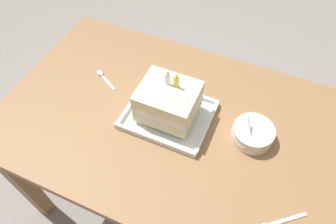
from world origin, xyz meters
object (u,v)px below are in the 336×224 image
at_px(bowl_stack, 253,134).
at_px(serving_spoon_by_bowls, 102,75).
at_px(birthday_cake, 169,102).
at_px(foil_tray, 169,115).
at_px(serving_spoon_near_tray, 274,223).

height_order(bowl_stack, serving_spoon_by_bowls, bowl_stack).
bearing_deg(birthday_cake, bowl_stack, 5.63).
bearing_deg(bowl_stack, birthday_cake, -174.37).
bearing_deg(serving_spoon_by_bowls, birthday_cake, -13.08).
distance_m(bowl_stack, serving_spoon_by_bowls, 0.62).
distance_m(foil_tray, serving_spoon_near_tray, 0.48).
bearing_deg(serving_spoon_near_tray, serving_spoon_by_bowls, 157.99).
bearing_deg(foil_tray, serving_spoon_near_tray, -28.14).
height_order(foil_tray, birthday_cake, birthday_cake).
xyz_separation_m(foil_tray, serving_spoon_near_tray, (0.43, -0.23, -0.00)).
height_order(birthday_cake, bowl_stack, birthday_cake).
height_order(foil_tray, serving_spoon_near_tray, foil_tray).
xyz_separation_m(birthday_cake, serving_spoon_by_bowls, (-0.32, 0.08, -0.08)).
distance_m(birthday_cake, serving_spoon_near_tray, 0.49).
bearing_deg(foil_tray, bowl_stack, 5.64).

